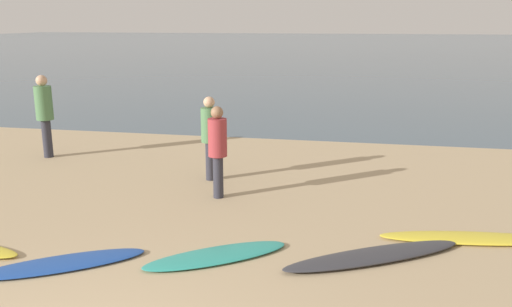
# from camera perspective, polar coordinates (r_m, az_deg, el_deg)

# --- Properties ---
(ground_plane) EXTENTS (120.00, 120.00, 0.20)m
(ground_plane) POSITION_cam_1_polar(r_m,az_deg,el_deg) (13.33, 0.22, 1.06)
(ground_plane) COLOR tan
(ground_plane) RESTS_ON ground
(ocean_water) EXTENTS (140.00, 100.00, 0.01)m
(ocean_water) POSITION_cam_1_polar(r_m,az_deg,el_deg) (63.02, 9.19, 11.38)
(ocean_water) COLOR #475B6B
(ocean_water) RESTS_ON ground
(surfboard_3) EXTENTS (1.96, 1.52, 0.06)m
(surfboard_3) POSITION_cam_1_polar(r_m,az_deg,el_deg) (7.06, -20.11, -11.02)
(surfboard_3) COLOR #1E479E
(surfboard_3) RESTS_ON ground
(surfboard_4) EXTENTS (1.86, 1.51, 0.06)m
(surfboard_4) POSITION_cam_1_polar(r_m,az_deg,el_deg) (6.86, -4.26, -10.84)
(surfboard_4) COLOR teal
(surfboard_4) RESTS_ON ground
(surfboard_5) EXTENTS (2.37, 1.65, 0.10)m
(surfboard_5) POSITION_cam_1_polar(r_m,az_deg,el_deg) (6.96, 12.51, -10.63)
(surfboard_5) COLOR #333338
(surfboard_5) RESTS_ON ground
(surfboard_6) EXTENTS (2.49, 0.76, 0.07)m
(surfboard_6) POSITION_cam_1_polar(r_m,az_deg,el_deg) (7.90, 22.00, -8.41)
(surfboard_6) COLOR yellow
(surfboard_6) RESTS_ON ground
(person_0) EXTENTS (0.31, 0.31, 1.56)m
(person_0) POSITION_cam_1_polar(r_m,az_deg,el_deg) (8.81, -4.14, 0.96)
(person_0) COLOR #2D2D38
(person_0) RESTS_ON ground
(person_1) EXTENTS (0.32, 0.32, 1.57)m
(person_1) POSITION_cam_1_polar(r_m,az_deg,el_deg) (9.83, -4.99, 2.37)
(person_1) COLOR #2D2D38
(person_1) RESTS_ON ground
(person_2) EXTENTS (0.36, 0.36, 1.79)m
(person_2) POSITION_cam_1_polar(r_m,az_deg,el_deg) (12.30, -21.75, 4.42)
(person_2) COLOR #2D2D38
(person_2) RESTS_ON ground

